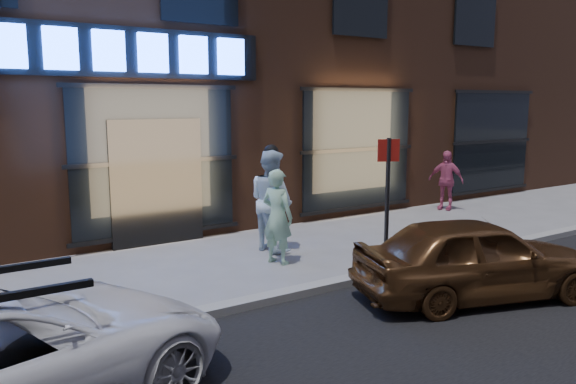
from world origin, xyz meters
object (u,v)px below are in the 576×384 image
passerby (446,180)px  gold_sedan (477,258)px  man_bowtie (277,217)px  man_cap (271,200)px  sign_post (387,193)px

passerby → gold_sedan: 6.73m
passerby → gold_sedan: passerby is taller
man_bowtie → gold_sedan: size_ratio=0.47×
man_cap → passerby: size_ratio=1.24×
man_bowtie → man_cap: man_cap is taller
passerby → sign_post: sign_post is taller
gold_sedan → sign_post: size_ratio=1.58×
man_bowtie → passerby: man_bowtie is taller
gold_sedan → sign_post: bearing=27.7°
man_bowtie → passerby: (6.16, 1.74, -0.06)m
man_bowtie → passerby: size_ratio=1.07×
man_bowtie → sign_post: bearing=-164.1°
man_cap → sign_post: size_ratio=0.86×
man_cap → gold_sedan: man_cap is taller
man_cap → sign_post: bearing=-168.1°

